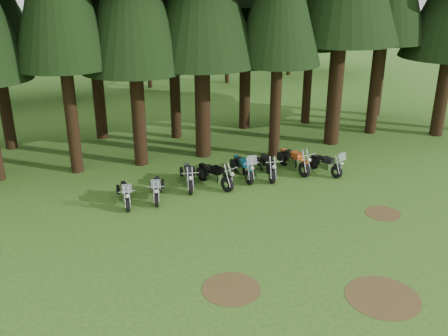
# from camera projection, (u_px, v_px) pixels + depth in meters

# --- Properties ---
(ground) EXTENTS (120.00, 120.00, 0.00)m
(ground) POSITION_uv_depth(u_px,v_px,m) (288.00, 240.00, 17.79)
(ground) COLOR #305E1C
(ground) RESTS_ON ground
(decid_3) EXTENTS (6.12, 5.95, 7.65)m
(decid_3) POSITION_uv_depth(u_px,v_px,m) (70.00, 37.00, 36.33)
(decid_3) COLOR black
(decid_3) RESTS_ON ground
(decid_4) EXTENTS (5.93, 5.76, 7.41)m
(decid_4) POSITION_uv_depth(u_px,v_px,m) (151.00, 33.00, 39.54)
(decid_4) COLOR black
(decid_4) RESTS_ON ground
(decid_5) EXTENTS (8.45, 8.21, 10.56)m
(decid_5) POSITION_uv_depth(u_px,v_px,m) (233.00, 7.00, 40.59)
(decid_5) COLOR black
(decid_5) RESTS_ON ground
(decid_6) EXTENTS (7.06, 6.86, 8.82)m
(decid_6) POSITION_uv_depth(u_px,v_px,m) (295.00, 17.00, 44.31)
(decid_6) COLOR black
(decid_6) RESTS_ON ground
(decid_7) EXTENTS (8.44, 8.20, 10.55)m
(decid_7) POSITION_uv_depth(u_px,v_px,m) (341.00, 3.00, 45.33)
(decid_7) COLOR black
(decid_7) RESTS_ON ground
(dirt_patch_0) EXTENTS (1.80, 1.80, 0.01)m
(dirt_patch_0) POSITION_uv_depth(u_px,v_px,m) (231.00, 289.00, 15.05)
(dirt_patch_0) COLOR #4C3D1E
(dirt_patch_0) RESTS_ON ground
(dirt_patch_1) EXTENTS (1.40, 1.40, 0.01)m
(dirt_patch_1) POSITION_uv_depth(u_px,v_px,m) (383.00, 213.00, 19.74)
(dirt_patch_1) COLOR #4C3D1E
(dirt_patch_1) RESTS_ON ground
(dirt_patch_2) EXTENTS (2.20, 2.20, 0.01)m
(dirt_patch_2) POSITION_uv_depth(u_px,v_px,m) (383.00, 297.00, 14.66)
(dirt_patch_2) COLOR #4C3D1E
(dirt_patch_2) RESTS_ON ground
(motorcycle_0) EXTENTS (0.46, 2.05, 1.29)m
(motorcycle_0) POSITION_uv_depth(u_px,v_px,m) (125.00, 195.00, 20.38)
(motorcycle_0) COLOR black
(motorcycle_0) RESTS_ON ground
(motorcycle_1) EXTENTS (0.78, 2.04, 1.29)m
(motorcycle_1) POSITION_uv_depth(u_px,v_px,m) (157.00, 190.00, 20.84)
(motorcycle_1) COLOR black
(motorcycle_1) RESTS_ON ground
(motorcycle_2) EXTENTS (0.62, 2.23, 0.91)m
(motorcycle_2) POSITION_uv_depth(u_px,v_px,m) (189.00, 177.00, 22.02)
(motorcycle_2) COLOR black
(motorcycle_2) RESTS_ON ground
(motorcycle_3) EXTENTS (0.98, 2.25, 0.96)m
(motorcycle_3) POSITION_uv_depth(u_px,v_px,m) (215.00, 176.00, 22.10)
(motorcycle_3) COLOR black
(motorcycle_3) RESTS_ON ground
(motorcycle_4) EXTENTS (0.45, 2.35, 1.48)m
(motorcycle_4) POSITION_uv_depth(u_px,v_px,m) (243.00, 168.00, 22.97)
(motorcycle_4) COLOR black
(motorcycle_4) RESTS_ON ground
(motorcycle_5) EXTENTS (0.60, 2.32, 0.95)m
(motorcycle_5) POSITION_uv_depth(u_px,v_px,m) (267.00, 167.00, 23.16)
(motorcycle_5) COLOR black
(motorcycle_5) RESTS_ON ground
(motorcycle_6) EXTENTS (0.45, 2.46, 1.00)m
(motorcycle_6) POSITION_uv_depth(u_px,v_px,m) (294.00, 161.00, 23.79)
(motorcycle_6) COLOR black
(motorcycle_6) RESTS_ON ground
(motorcycle_7) EXTENTS (0.77, 2.09, 1.32)m
(motorcycle_7) POSITION_uv_depth(u_px,v_px,m) (325.00, 165.00, 23.52)
(motorcycle_7) COLOR black
(motorcycle_7) RESTS_ON ground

